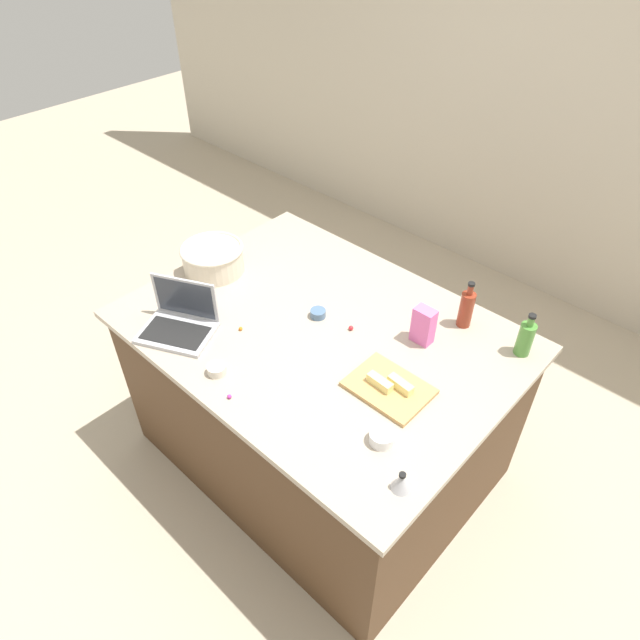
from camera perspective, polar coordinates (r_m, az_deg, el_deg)
The scene contains 19 objects.
ground_plane at distance 3.13m, azimuth 0.00°, elevation -13.31°, with size 12.00×12.00×0.00m, color #B7A88E.
wall_back at distance 3.97m, azimuth 23.72°, elevation 19.43°, with size 8.00×0.10×2.60m, color beige.
island_counter at distance 2.78m, azimuth 0.00°, elevation -7.82°, with size 1.67×1.24×0.90m.
laptop at distance 2.50m, azimuth -14.10°, elevation -0.10°, with size 0.37×0.34×0.22m.
mixing_bowl_large at distance 2.82m, azimuth -10.83°, elevation 6.19°, with size 0.31×0.31×0.14m.
bottle_soy at distance 2.51m, azimuth 14.66°, elevation 1.15°, with size 0.06×0.06×0.23m.
bottle_olive at distance 2.44m, azimuth 20.17°, elevation -1.74°, with size 0.07×0.07×0.21m.
cutting_board at distance 2.22m, azimuth 7.01°, elevation -6.84°, with size 0.31×0.23×0.02m, color tan.
butter_stick_left at distance 2.19m, azimuth 6.11°, elevation -6.32°, with size 0.11×0.04×0.04m, color #F4E58C.
butter_stick_right at distance 2.20m, azimuth 8.20°, elevation -6.52°, with size 0.11×0.04×0.04m, color #F4E58C.
ramekin_small at distance 2.29m, azimuth -10.47°, elevation -4.97°, with size 0.08×0.08×0.04m, color beige.
ramekin_medium at distance 2.04m, azimuth 6.30°, elevation -11.78°, with size 0.09×0.09×0.05m, color white.
ramekin_wide at distance 2.51m, azimuth -0.20°, elevation 0.68°, with size 0.07×0.07×0.04m, color slate.
kitchen_timer at distance 1.93m, azimuth 8.28°, elevation -15.94°, with size 0.07×0.07×0.08m.
candy_bag at distance 2.39m, azimuth 10.47°, elevation -0.55°, with size 0.09×0.06×0.17m, color pink.
candy_0 at distance 2.45m, azimuth 3.17°, elevation -0.81°, with size 0.02×0.02×0.02m, color red.
candy_1 at distance 2.47m, azimuth -8.08°, elevation -0.88°, with size 0.02×0.02×0.02m, color orange.
candy_2 at distance 2.89m, azimuth -8.34°, elevation 5.97°, with size 0.02×0.02×0.02m, color #CC3399.
candy_3 at distance 2.20m, azimuth -9.21°, elevation -7.69°, with size 0.02×0.02×0.02m, color #CC3399.
Camera 1 is at (1.25, -1.35, 2.53)m, focal length 31.46 mm.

